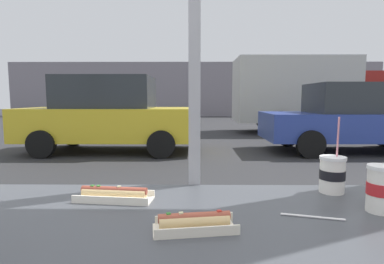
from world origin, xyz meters
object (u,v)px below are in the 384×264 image
hotdog_tray_far (195,222)px  parked_car_blue (354,118)px  parked_car_yellow (110,115)px  soda_cup_left (381,188)px  hotdog_tray_near (114,194)px  box_truck (311,93)px  soda_cup_right (332,174)px

hotdog_tray_far → parked_car_blue: 8.02m
hotdog_tray_far → parked_car_yellow: (-2.15, 6.93, -0.06)m
soda_cup_left → hotdog_tray_near: soda_cup_left is taller
box_truck → soda_cup_right: bearing=-110.2°
box_truck → hotdog_tray_near: bearing=-113.7°
soda_cup_left → parked_car_yellow: bearing=112.1°
soda_cup_left → parked_car_blue: size_ratio=0.07×
hotdog_tray_far → box_truck: 12.31m
soda_cup_left → parked_car_yellow: parked_car_yellow is taller
parked_car_blue → box_truck: 4.56m
hotdog_tray_near → parked_car_blue: (4.34, 6.68, -0.13)m
parked_car_blue → box_truck: size_ratio=0.71×
hotdog_tray_near → parked_car_blue: size_ratio=0.06×
parked_car_yellow → hotdog_tray_far: bearing=-72.8°
soda_cup_left → hotdog_tray_near: (-0.90, 0.11, -0.06)m
parked_car_yellow → box_truck: size_ratio=0.71×
soda_cup_left → box_truck: size_ratio=0.05×
hotdog_tray_near → parked_car_yellow: parked_car_yellow is taller
parked_car_yellow → box_truck: 8.12m
hotdog_tray_far → parked_car_yellow: parked_car_yellow is taller
soda_cup_left → hotdog_tray_far: bearing=-166.6°
parked_car_yellow → parked_car_blue: parked_car_yellow is taller
hotdog_tray_near → parked_car_yellow: size_ratio=0.07×
soda_cup_right → hotdog_tray_near: bearing=-173.1°
soda_cup_right → hotdog_tray_near: soda_cup_right is taller
soda_cup_left → parked_car_blue: parked_car_blue is taller
hotdog_tray_near → parked_car_yellow: bearing=105.5°
parked_car_blue → hotdog_tray_far: bearing=-120.3°
soda_cup_left → hotdog_tray_far: (-0.61, -0.14, -0.06)m
hotdog_tray_far → parked_car_blue: bearing=59.7°
hotdog_tray_near → hotdog_tray_far: 0.39m
hotdog_tray_near → parked_car_blue: parked_car_blue is taller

